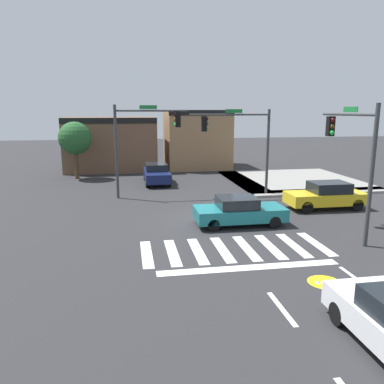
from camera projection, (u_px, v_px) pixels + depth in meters
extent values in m
plane|color=#2B2B2D|center=(211.00, 219.00, 20.29)|extent=(120.00, 120.00, 0.00)
cube|color=silver|center=(147.00, 254.00, 15.36)|extent=(0.43, 3.02, 0.01)
cube|color=silver|center=(173.00, 252.00, 15.52)|extent=(0.43, 3.02, 0.01)
cube|color=silver|center=(198.00, 251.00, 15.69)|extent=(0.43, 3.02, 0.01)
cube|color=silver|center=(222.00, 249.00, 15.86)|extent=(0.43, 3.02, 0.01)
cube|color=silver|center=(247.00, 248.00, 16.03)|extent=(0.43, 3.02, 0.01)
cube|color=silver|center=(270.00, 246.00, 16.20)|extent=(0.43, 3.02, 0.01)
cube|color=silver|center=(293.00, 245.00, 16.37)|extent=(0.43, 3.02, 0.01)
cube|color=silver|center=(316.00, 244.00, 16.54)|extent=(0.43, 3.02, 0.01)
cube|color=white|center=(249.00, 268.00, 14.02)|extent=(6.80, 0.50, 0.01)
cube|color=white|center=(282.00, 308.00, 11.12)|extent=(0.16, 2.00, 0.01)
cylinder|color=yellow|center=(325.00, 282.00, 12.82)|extent=(1.13, 1.13, 0.01)
cylinder|color=white|center=(317.00, 283.00, 12.78)|extent=(0.18, 0.18, 0.00)
cylinder|color=white|center=(332.00, 282.00, 12.86)|extent=(0.18, 0.18, 0.00)
cube|color=white|center=(325.00, 282.00, 12.82)|extent=(0.51, 0.05, 0.00)
cube|color=gray|center=(321.00, 192.00, 26.75)|extent=(10.00, 1.60, 0.15)
cube|color=gray|center=(243.00, 181.00, 30.70)|extent=(1.60, 10.00, 0.15)
cube|color=gray|center=(293.00, 180.00, 31.38)|extent=(10.00, 10.00, 0.15)
cube|color=brown|center=(111.00, 144.00, 36.91)|extent=(8.47, 5.48, 5.00)
cube|color=black|center=(109.00, 121.00, 33.99)|extent=(8.47, 0.50, 0.50)
cube|color=#93704C|center=(196.00, 139.00, 38.56)|extent=(6.07, 6.22, 5.69)
cube|color=black|center=(202.00, 113.00, 35.22)|extent=(6.07, 0.50, 0.50)
cylinder|color=#383A3D|center=(116.00, 152.00, 24.55)|extent=(0.18, 0.18, 6.00)
cylinder|color=#383A3D|center=(152.00, 111.00, 24.39)|extent=(4.65, 0.12, 0.12)
cube|color=black|center=(178.00, 120.00, 24.78)|extent=(0.32, 0.32, 0.95)
sphere|color=#470A0A|center=(175.00, 115.00, 24.69)|extent=(0.22, 0.22, 0.22)
sphere|color=#4C330C|center=(175.00, 120.00, 24.75)|extent=(0.22, 0.22, 0.22)
sphere|color=#1ED833|center=(175.00, 124.00, 24.81)|extent=(0.22, 0.22, 0.22)
cube|color=#197233|center=(148.00, 107.00, 24.31)|extent=(1.10, 0.03, 0.24)
cylinder|color=#383A3D|center=(371.00, 177.00, 15.66)|extent=(0.18, 0.18, 5.92)
cylinder|color=#383A3D|center=(347.00, 114.00, 17.19)|extent=(0.12, 4.26, 0.12)
cube|color=black|center=(330.00, 126.00, 18.66)|extent=(0.32, 0.32, 0.95)
sphere|color=#470A0A|center=(333.00, 120.00, 18.43)|extent=(0.22, 0.22, 0.22)
sphere|color=#4C330C|center=(332.00, 126.00, 18.49)|extent=(0.22, 0.22, 0.22)
sphere|color=#1ED833|center=(332.00, 133.00, 18.56)|extent=(0.22, 0.22, 0.22)
cube|color=#197233|center=(351.00, 109.00, 16.94)|extent=(0.03, 1.10, 0.24)
cylinder|color=#383A3D|center=(267.00, 153.00, 25.47)|extent=(0.18, 0.18, 5.72)
cylinder|color=#383A3D|center=(230.00, 115.00, 24.52)|extent=(5.26, 0.12, 0.12)
cube|color=black|center=(204.00, 124.00, 24.37)|extent=(0.32, 0.32, 0.95)
sphere|color=#470A0A|center=(207.00, 119.00, 24.34)|extent=(0.22, 0.22, 0.22)
sphere|color=#4C330C|center=(207.00, 124.00, 24.40)|extent=(0.22, 0.22, 0.22)
sphere|color=#1ED833|center=(207.00, 129.00, 24.46)|extent=(0.22, 0.22, 0.22)
cube|color=#197233|center=(234.00, 111.00, 24.52)|extent=(1.10, 0.03, 0.24)
cube|color=#141E4C|center=(157.00, 175.00, 30.19)|extent=(1.88, 4.71, 0.70)
cube|color=black|center=(156.00, 167.00, 30.36)|extent=(1.66, 2.32, 0.52)
cylinder|color=black|center=(169.00, 182.00, 28.85)|extent=(0.22, 0.71, 0.71)
cylinder|color=black|center=(147.00, 183.00, 28.58)|extent=(0.22, 0.71, 0.71)
cylinder|color=black|center=(165.00, 175.00, 31.94)|extent=(0.22, 0.71, 0.71)
cylinder|color=black|center=(145.00, 176.00, 31.67)|extent=(0.22, 0.71, 0.71)
cylinder|color=black|center=(338.00, 314.00, 10.22)|extent=(0.22, 0.63, 0.63)
cube|color=#196B70|center=(240.00, 213.00, 19.20)|extent=(4.46, 1.93, 0.63)
cube|color=black|center=(237.00, 202.00, 19.06)|extent=(1.88, 1.70, 0.53)
cylinder|color=black|center=(214.00, 225.00, 18.19)|extent=(0.60, 0.22, 0.60)
cylinder|color=black|center=(206.00, 216.00, 19.84)|extent=(0.60, 0.22, 0.60)
cylinder|color=black|center=(275.00, 222.00, 18.68)|extent=(0.60, 0.22, 0.60)
cylinder|color=black|center=(262.00, 213.00, 20.33)|extent=(0.60, 0.22, 0.60)
cube|color=gold|center=(325.00, 198.00, 22.36)|extent=(4.52, 1.85, 0.66)
cube|color=black|center=(329.00, 187.00, 22.26)|extent=(2.14, 1.63, 0.59)
cylinder|color=black|center=(342.00, 199.00, 23.46)|extent=(0.69, 0.22, 0.69)
cylinder|color=black|center=(357.00, 205.00, 21.89)|extent=(0.69, 0.22, 0.69)
cylinder|color=black|center=(294.00, 201.00, 22.96)|extent=(0.69, 0.22, 0.69)
cylinder|color=black|center=(307.00, 207.00, 21.39)|extent=(0.69, 0.22, 0.69)
cylinder|color=#4C3823|center=(76.00, 162.00, 32.12)|extent=(0.36, 0.36, 2.80)
sphere|color=#235628|center=(75.00, 138.00, 31.71)|extent=(2.70, 2.70, 2.70)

